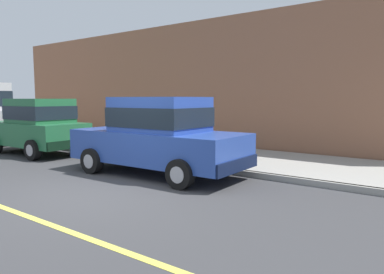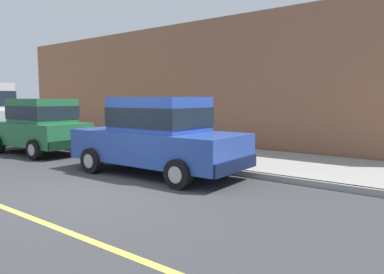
# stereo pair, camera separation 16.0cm
# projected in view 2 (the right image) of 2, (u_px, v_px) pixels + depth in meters

# --- Properties ---
(ground_plane) EXTENTS (80.00, 80.00, 0.00)m
(ground_plane) POSITION_uv_depth(u_px,v_px,m) (95.00, 193.00, 7.29)
(ground_plane) COLOR #38383A
(curb) EXTENTS (0.16, 64.00, 0.14)m
(curb) POSITION_uv_depth(u_px,v_px,m) (192.00, 166.00, 9.80)
(curb) COLOR gray
(curb) RESTS_ON ground
(sidewalk) EXTENTS (3.60, 64.00, 0.14)m
(sidewalk) POSITION_uv_depth(u_px,v_px,m) (228.00, 157.00, 11.21)
(sidewalk) COLOR #99968E
(sidewalk) RESTS_ON ground
(lane_centre_line) EXTENTS (0.12, 57.60, 0.01)m
(lane_centre_line) POSITION_uv_depth(u_px,v_px,m) (16.00, 212.00, 6.03)
(lane_centre_line) COLOR #E0D64C
(lane_centre_line) RESTS_ON ground
(car_blue_sedan) EXTENTS (2.13, 4.65, 1.92)m
(car_blue_sedan) POSITION_uv_depth(u_px,v_px,m) (158.00, 135.00, 8.99)
(car_blue_sedan) COLOR #28479E
(car_blue_sedan) RESTS_ON ground
(car_green_hatchback) EXTENTS (2.03, 3.84, 1.88)m
(car_green_hatchback) POSITION_uv_depth(u_px,v_px,m) (40.00, 125.00, 12.39)
(car_green_hatchback) COLOR #23663D
(car_green_hatchback) RESTS_ON ground
(dog_brown) EXTENTS (0.60, 0.54, 0.49)m
(dog_brown) POSITION_uv_depth(u_px,v_px,m) (236.00, 147.00, 10.91)
(dog_brown) COLOR brown
(dog_brown) RESTS_ON sidewalk
(fire_hydrant) EXTENTS (0.34, 0.24, 0.72)m
(fire_hydrant) POSITION_uv_depth(u_px,v_px,m) (127.00, 141.00, 12.00)
(fire_hydrant) COLOR red
(fire_hydrant) RESTS_ON sidewalk
(building_facade) EXTENTS (0.50, 20.00, 4.83)m
(building_facade) POSITION_uv_depth(u_px,v_px,m) (173.00, 86.00, 15.07)
(building_facade) COLOR #8C5B42
(building_facade) RESTS_ON ground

